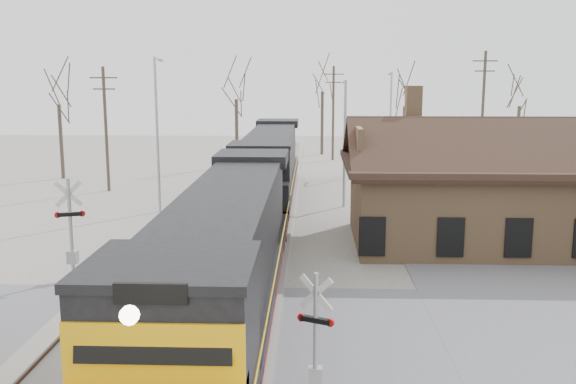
% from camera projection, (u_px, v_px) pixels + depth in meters
% --- Properties ---
extents(ground, '(140.00, 140.00, 0.00)m').
position_uv_depth(ground, '(227.00, 332.00, 21.35)').
color(ground, '#A5A095').
rests_on(ground, ground).
extents(road, '(60.00, 9.00, 0.03)m').
position_uv_depth(road, '(227.00, 331.00, 21.35)').
color(road, slate).
rests_on(road, ground).
extents(track_main, '(3.40, 90.00, 0.24)m').
position_uv_depth(track_main, '(262.00, 226.00, 36.09)').
color(track_main, '#A5A095').
rests_on(track_main, ground).
extents(track_siding, '(3.40, 90.00, 0.24)m').
position_uv_depth(track_siding, '(183.00, 225.00, 36.25)').
color(track_siding, '#A5A095').
rests_on(track_siding, ground).
extents(depot, '(15.20, 9.31, 7.90)m').
position_uv_depth(depot, '(494.00, 197.00, 32.27)').
color(depot, '#9A754F').
rests_on(depot, ground).
extents(locomotive_lead, '(3.29, 22.00, 4.89)m').
position_uv_depth(locomotive_lead, '(223.00, 263.00, 20.29)').
color(locomotive_lead, black).
rests_on(locomotive_lead, ground).
extents(locomotive_trailing, '(3.29, 22.00, 4.63)m').
position_uv_depth(locomotive_trailing, '(270.00, 166.00, 42.19)').
color(locomotive_trailing, black).
rests_on(locomotive_trailing, ground).
extents(crossbuck_near, '(0.95, 0.49, 3.55)m').
position_uv_depth(crossbuck_near, '(316.00, 343.00, 16.37)').
color(crossbuck_near, '#A5A8AD').
rests_on(crossbuck_near, ground).
extents(crossbuck_far, '(1.19, 0.47, 4.30)m').
position_uv_depth(crossbuck_far, '(71.00, 233.00, 26.49)').
color(crossbuck_far, '#A5A8AD').
rests_on(crossbuck_far, ground).
extents(streetlight_a, '(0.25, 2.04, 9.53)m').
position_uv_depth(streetlight_a, '(158.00, 127.00, 39.40)').
color(streetlight_a, '#A5A8AD').
rests_on(streetlight_a, ground).
extents(streetlight_b, '(0.25, 2.04, 8.13)m').
position_uv_depth(streetlight_b, '(345.00, 136.00, 41.08)').
color(streetlight_b, '#A5A8AD').
rests_on(streetlight_b, ground).
extents(streetlight_c, '(0.25, 2.04, 8.70)m').
position_uv_depth(streetlight_c, '(390.00, 116.00, 56.20)').
color(streetlight_c, '#A5A8AD').
rests_on(streetlight_c, ground).
extents(utility_pole_a, '(2.00, 0.24, 9.05)m').
position_uv_depth(utility_pole_a, '(106.00, 127.00, 46.60)').
color(utility_pole_a, '#382D23').
rests_on(utility_pole_a, ground).
extents(utility_pole_b, '(2.00, 0.24, 9.34)m').
position_uv_depth(utility_pole_b, '(333.00, 111.00, 63.91)').
color(utility_pole_b, '#382D23').
rests_on(utility_pole_b, ground).
extents(utility_pole_c, '(2.00, 0.24, 10.36)m').
position_uv_depth(utility_pole_c, '(483.00, 113.00, 52.12)').
color(utility_pole_c, '#382D23').
rests_on(utility_pole_c, ground).
extents(tree_a, '(4.07, 4.07, 9.96)m').
position_uv_depth(tree_a, '(58.00, 92.00, 51.93)').
color(tree_a, '#382D23').
rests_on(tree_a, ground).
extents(tree_b, '(4.16, 4.16, 10.20)m').
position_uv_depth(tree_b, '(236.00, 88.00, 59.18)').
color(tree_b, '#382D23').
rests_on(tree_b, ground).
extents(tree_c, '(4.49, 4.49, 10.99)m').
position_uv_depth(tree_c, '(322.00, 81.00, 67.95)').
color(tree_c, '#382D23').
rests_on(tree_c, ground).
extents(tree_d, '(3.75, 3.75, 9.18)m').
position_uv_depth(tree_d, '(405.00, 96.00, 58.91)').
color(tree_d, '#382D23').
rests_on(tree_d, ground).
extents(tree_e, '(3.74, 3.74, 9.17)m').
position_uv_depth(tree_e, '(520.00, 96.00, 59.51)').
color(tree_e, '#382D23').
rests_on(tree_e, ground).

